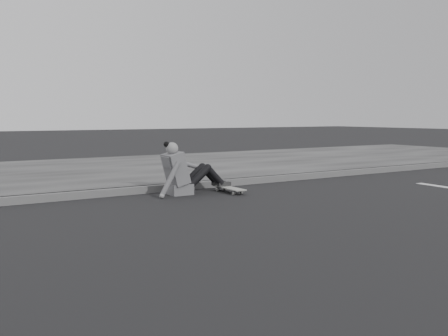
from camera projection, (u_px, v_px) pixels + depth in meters
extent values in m
plane|color=black|center=(308.00, 210.00, 6.84)|extent=(80.00, 80.00, 0.00)
cube|color=#545454|center=(213.00, 184.00, 9.02)|extent=(24.00, 0.16, 0.12)
cube|color=#383838|center=(147.00, 169.00, 11.57)|extent=(24.00, 6.00, 0.12)
cylinder|color=gray|center=(234.00, 193.00, 8.13)|extent=(0.03, 0.05, 0.05)
cylinder|color=gray|center=(241.00, 193.00, 8.20)|extent=(0.03, 0.05, 0.05)
cylinder|color=gray|center=(217.00, 189.00, 8.57)|extent=(0.03, 0.05, 0.05)
cylinder|color=gray|center=(225.00, 189.00, 8.64)|extent=(0.03, 0.05, 0.05)
cube|color=#323335|center=(237.00, 191.00, 8.16)|extent=(0.16, 0.04, 0.03)
cube|color=#323335|center=(221.00, 187.00, 8.60)|extent=(0.16, 0.04, 0.03)
cube|color=gray|center=(229.00, 188.00, 8.38)|extent=(0.20, 0.78, 0.02)
cube|color=#59595C|center=(180.00, 189.00, 8.17)|extent=(0.36, 0.34, 0.18)
cube|color=#59595C|center=(176.00, 169.00, 8.10)|extent=(0.37, 0.40, 0.57)
cube|color=#59595C|center=(168.00, 162.00, 8.02)|extent=(0.14, 0.30, 0.20)
cylinder|color=gray|center=(173.00, 154.00, 8.05)|extent=(0.09, 0.09, 0.08)
sphere|color=gray|center=(172.00, 148.00, 8.03)|extent=(0.20, 0.20, 0.20)
sphere|color=black|center=(166.00, 144.00, 8.00)|extent=(0.09, 0.09, 0.09)
cylinder|color=black|center=(199.00, 177.00, 8.24)|extent=(0.43, 0.13, 0.39)
cylinder|color=black|center=(194.00, 175.00, 8.39)|extent=(0.43, 0.13, 0.39)
cylinder|color=black|center=(215.00, 176.00, 8.40)|extent=(0.35, 0.11, 0.36)
cylinder|color=black|center=(209.00, 175.00, 8.55)|extent=(0.35, 0.11, 0.36)
sphere|color=black|center=(208.00, 168.00, 8.31)|extent=(0.13, 0.13, 0.13)
sphere|color=black|center=(202.00, 167.00, 8.46)|extent=(0.13, 0.13, 0.13)
cube|color=#252525|center=(224.00, 184.00, 8.51)|extent=(0.24, 0.08, 0.07)
cube|color=#252525|center=(219.00, 183.00, 8.66)|extent=(0.24, 0.08, 0.07)
cylinder|color=#59595C|center=(170.00, 179.00, 7.83)|extent=(0.38, 0.08, 0.58)
sphere|color=gray|center=(162.00, 196.00, 7.77)|extent=(0.08, 0.08, 0.08)
cylinder|color=#59595C|center=(184.00, 163.00, 8.35)|extent=(0.48, 0.08, 0.21)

